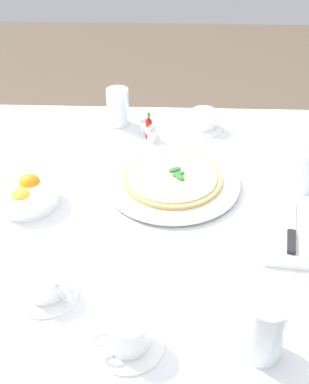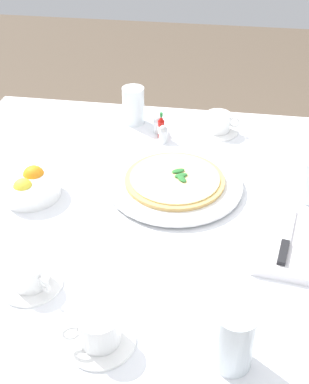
% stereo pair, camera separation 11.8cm
% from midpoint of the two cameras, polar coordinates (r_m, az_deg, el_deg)
% --- Properties ---
extents(dining_table, '(1.15, 1.15, 0.75)m').
position_cam_midpoint_polar(dining_table, '(1.28, 0.29, -6.81)').
color(dining_table, white).
rests_on(dining_table, ground_plane).
extents(pizza_plate, '(0.35, 0.35, 0.02)m').
position_cam_midpoint_polar(pizza_plate, '(1.28, 5.00, 0.90)').
color(pizza_plate, white).
rests_on(pizza_plate, dining_table).
extents(pizza, '(0.26, 0.26, 0.02)m').
position_cam_midpoint_polar(pizza, '(1.27, 5.04, 1.42)').
color(pizza, '#DBAD60').
rests_on(pizza, pizza_plate).
extents(coffee_cup_left_edge, '(0.13, 0.13, 0.07)m').
position_cam_midpoint_polar(coffee_cup_left_edge, '(0.90, -2.64, -15.99)').
color(coffee_cup_left_edge, white).
rests_on(coffee_cup_left_edge, dining_table).
extents(coffee_cup_near_right, '(0.13, 0.13, 0.06)m').
position_cam_midpoint_polar(coffee_cup_near_right, '(1.02, -11.07, -9.63)').
color(coffee_cup_near_right, white).
rests_on(coffee_cup_near_right, dining_table).
extents(coffee_cup_back_corner, '(0.13, 0.13, 0.06)m').
position_cam_midpoint_polar(coffee_cup_back_corner, '(1.54, 9.63, 7.80)').
color(coffee_cup_back_corner, white).
rests_on(coffee_cup_back_corner, dining_table).
extents(water_glass_right_edge, '(0.07, 0.07, 0.12)m').
position_cam_midpoint_polar(water_glass_right_edge, '(1.57, -0.29, 9.74)').
color(water_glass_right_edge, white).
rests_on(water_glass_right_edge, dining_table).
extents(water_glass_far_right, '(0.07, 0.07, 0.12)m').
position_cam_midpoint_polar(water_glass_far_right, '(0.88, 13.16, -16.83)').
color(water_glass_far_right, white).
rests_on(water_glass_far_right, dining_table).
extents(napkin_folded, '(0.23, 0.15, 0.02)m').
position_cam_midpoint_polar(napkin_folded, '(1.15, 17.90, -5.84)').
color(napkin_folded, white).
rests_on(napkin_folded, dining_table).
extents(dinner_knife, '(0.20, 0.06, 0.01)m').
position_cam_midpoint_polar(dinner_knife, '(1.14, 18.04, -5.23)').
color(dinner_knife, silver).
rests_on(dinner_knife, napkin_folded).
extents(citrus_bowl, '(0.15, 0.15, 0.07)m').
position_cam_midpoint_polar(citrus_bowl, '(1.27, -11.72, 0.58)').
color(citrus_bowl, white).
rests_on(citrus_bowl, dining_table).
extents(hot_sauce_bottle, '(0.02, 0.02, 0.08)m').
position_cam_midpoint_polar(hot_sauce_bottle, '(1.49, 3.08, 7.47)').
color(hot_sauce_bottle, '#B7140F').
rests_on(hot_sauce_bottle, dining_table).
extents(salt_shaker, '(0.03, 0.03, 0.06)m').
position_cam_midpoint_polar(salt_shaker, '(1.52, 2.81, 7.69)').
color(salt_shaker, white).
rests_on(salt_shaker, dining_table).
extents(pepper_shaker, '(0.03, 0.03, 0.06)m').
position_cam_midpoint_polar(pepper_shaker, '(1.47, 3.33, 6.62)').
color(pepper_shaker, white).
rests_on(pepper_shaker, dining_table).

